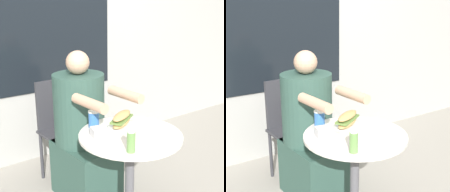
% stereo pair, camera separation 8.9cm
% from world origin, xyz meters
% --- Properties ---
extents(storefront_wall, '(8.00, 0.09, 2.80)m').
position_xyz_m(storefront_wall, '(-0.00, 1.37, 1.40)').
color(storefront_wall, '#9E9E99').
rests_on(storefront_wall, ground_plane).
extents(cafe_table, '(0.65, 0.65, 0.70)m').
position_xyz_m(cafe_table, '(0.00, 0.00, 0.51)').
color(cafe_table, beige).
rests_on(cafe_table, ground_plane).
extents(diner_chair, '(0.41, 0.41, 0.87)m').
position_xyz_m(diner_chair, '(-0.05, 0.88, 0.52)').
color(diner_chair, '#333338').
rests_on(diner_chair, ground_plane).
extents(seated_diner, '(0.43, 0.71, 1.16)m').
position_xyz_m(seated_diner, '(-0.04, 0.53, 0.50)').
color(seated_diner, '#2D4C42').
rests_on(seated_diner, ground_plane).
extents(sandwich_on_plate, '(0.24, 0.19, 0.10)m').
position_xyz_m(sandwich_on_plate, '(0.03, 0.13, 0.75)').
color(sandwich_on_plate, white).
rests_on(sandwich_on_plate, cafe_table).
extents(drink_cup, '(0.07, 0.07, 0.11)m').
position_xyz_m(drink_cup, '(-0.13, 0.23, 0.76)').
color(drink_cup, '#336BB7').
rests_on(drink_cup, cafe_table).
extents(napkin_box, '(0.11, 0.11, 0.06)m').
position_xyz_m(napkin_box, '(-0.19, 0.08, 0.73)').
color(napkin_box, silver).
rests_on(napkin_box, cafe_table).
extents(condiment_bottle, '(0.05, 0.05, 0.15)m').
position_xyz_m(condiment_bottle, '(-0.15, -0.19, 0.78)').
color(condiment_bottle, '#66934C').
rests_on(condiment_bottle, cafe_table).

